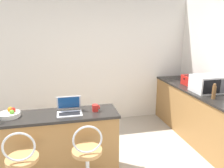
# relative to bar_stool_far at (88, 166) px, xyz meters

# --- Properties ---
(wall_back) EXTENTS (12.00, 0.06, 2.60)m
(wall_back) POSITION_rel_bar_stool_far_xyz_m (0.19, 2.33, 0.85)
(wall_back) COLOR silver
(wall_back) RESTS_ON ground_plane
(breakfast_bar) EXTENTS (1.59, 0.48, 0.91)m
(breakfast_bar) POSITION_rel_bar_stool_far_xyz_m (-0.34, 0.49, 0.00)
(breakfast_bar) COLOR #9E703D
(breakfast_bar) RESTS_ON ground_plane
(counter_right) EXTENTS (0.60, 2.98, 0.91)m
(counter_right) POSITION_rel_bar_stool_far_xyz_m (2.14, 0.82, 0.00)
(counter_right) COLOR #9E703D
(counter_right) RESTS_ON ground_plane
(bar_stool_far) EXTENTS (0.40, 0.40, 0.98)m
(bar_stool_far) POSITION_rel_bar_stool_far_xyz_m (0.00, 0.00, 0.00)
(bar_stool_far) COLOR silver
(bar_stool_far) RESTS_ON ground_plane
(laptop) EXTENTS (0.31, 0.27, 0.21)m
(laptop) POSITION_rel_bar_stool_far_xyz_m (-0.16, 0.51, 0.51)
(laptop) COLOR silver
(laptop) RESTS_ON breakfast_bar
(microwave) EXTENTS (0.44, 0.40, 0.29)m
(microwave) POSITION_rel_bar_stool_far_xyz_m (2.14, 0.96, 0.60)
(microwave) COLOR silver
(microwave) RESTS_ON counter_right
(toaster) EXTENTS (0.18, 0.28, 0.18)m
(toaster) POSITION_rel_bar_stool_far_xyz_m (2.12, 1.47, 0.55)
(toaster) COLOR red
(toaster) RESTS_ON counter_right
(mug_red) EXTENTS (0.10, 0.08, 0.09)m
(mug_red) POSITION_rel_bar_stool_far_xyz_m (0.17, 0.49, 0.50)
(mug_red) COLOR red
(mug_red) RESTS_ON breakfast_bar
(fruit_bowl) EXTENTS (0.25, 0.25, 0.11)m
(fruit_bowl) POSITION_rel_bar_stool_far_xyz_m (-0.88, 0.53, 0.49)
(fruit_bowl) COLOR silver
(fruit_bowl) RESTS_ON breakfast_bar
(pepper_mill) EXTENTS (0.06, 0.06, 0.25)m
(pepper_mill) POSITION_rel_bar_stool_far_xyz_m (2.02, 0.60, 0.57)
(pepper_mill) COLOR brown
(pepper_mill) RESTS_ON counter_right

